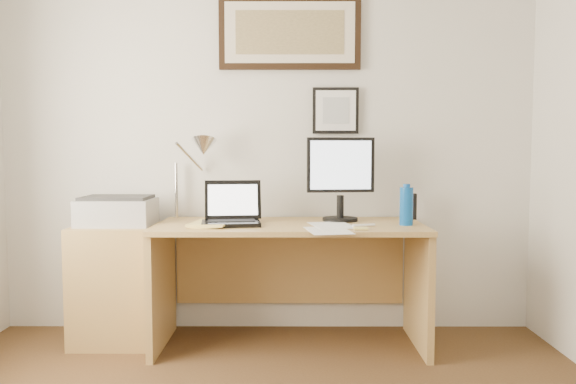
{
  "coord_description": "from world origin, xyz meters",
  "views": [
    {
      "loc": [
        0.15,
        -1.72,
        1.19
      ],
      "look_at": [
        0.14,
        1.43,
        0.96
      ],
      "focal_mm": 35.0,
      "sensor_mm": 36.0,
      "label": 1
    }
  ],
  "objects_px": {
    "side_cabinet": "(116,284)",
    "lcd_monitor": "(341,175)",
    "book": "(194,223)",
    "water_bottle": "(406,206)",
    "desk": "(290,259)",
    "laptop": "(232,215)",
    "printer": "(117,211)"
  },
  "relations": [
    {
      "from": "side_cabinet",
      "to": "desk",
      "type": "xyz_separation_m",
      "value": [
        1.07,
        0.04,
        0.15
      ]
    },
    {
      "from": "water_bottle",
      "to": "laptop",
      "type": "distance_m",
      "value": 1.04
    },
    {
      "from": "water_bottle",
      "to": "desk",
      "type": "xyz_separation_m",
      "value": [
        -0.69,
        0.15,
        -0.35
      ]
    },
    {
      "from": "side_cabinet",
      "to": "desk",
      "type": "bearing_deg",
      "value": 1.89
    },
    {
      "from": "laptop",
      "to": "lcd_monitor",
      "type": "xyz_separation_m",
      "value": [
        0.66,
        0.16,
        0.23
      ]
    },
    {
      "from": "desk",
      "to": "laptop",
      "type": "distance_m",
      "value": 0.47
    },
    {
      "from": "printer",
      "to": "side_cabinet",
      "type": "bearing_deg",
      "value": -95.94
    },
    {
      "from": "side_cabinet",
      "to": "desk",
      "type": "distance_m",
      "value": 1.08
    },
    {
      "from": "side_cabinet",
      "to": "book",
      "type": "height_order",
      "value": "book"
    },
    {
      "from": "book",
      "to": "laptop",
      "type": "distance_m",
      "value": 0.23
    },
    {
      "from": "laptop",
      "to": "lcd_monitor",
      "type": "height_order",
      "value": "lcd_monitor"
    },
    {
      "from": "book",
      "to": "laptop",
      "type": "bearing_deg",
      "value": 9.85
    },
    {
      "from": "side_cabinet",
      "to": "desk",
      "type": "height_order",
      "value": "desk"
    },
    {
      "from": "side_cabinet",
      "to": "lcd_monitor",
      "type": "xyz_separation_m",
      "value": [
        1.39,
        0.08,
        0.68
      ]
    },
    {
      "from": "laptop",
      "to": "printer",
      "type": "xyz_separation_m",
      "value": [
        -0.72,
        0.12,
        0.01
      ]
    },
    {
      "from": "side_cabinet",
      "to": "laptop",
      "type": "xyz_separation_m",
      "value": [
        0.72,
        -0.08,
        0.44
      ]
    },
    {
      "from": "lcd_monitor",
      "to": "side_cabinet",
      "type": "bearing_deg",
      "value": -176.75
    },
    {
      "from": "laptop",
      "to": "printer",
      "type": "distance_m",
      "value": 0.73
    },
    {
      "from": "book",
      "to": "lcd_monitor",
      "type": "bearing_deg",
      "value": 12.83
    },
    {
      "from": "book",
      "to": "water_bottle",
      "type": "bearing_deg",
      "value": 0.23
    },
    {
      "from": "laptop",
      "to": "side_cabinet",
      "type": "bearing_deg",
      "value": 173.36
    },
    {
      "from": "lcd_monitor",
      "to": "water_bottle",
      "type": "bearing_deg",
      "value": -27.86
    },
    {
      "from": "side_cabinet",
      "to": "lcd_monitor",
      "type": "distance_m",
      "value": 1.54
    },
    {
      "from": "side_cabinet",
      "to": "water_bottle",
      "type": "relative_size",
      "value": 3.26
    },
    {
      "from": "book",
      "to": "desk",
      "type": "height_order",
      "value": "book"
    },
    {
      "from": "side_cabinet",
      "to": "laptop",
      "type": "bearing_deg",
      "value": -6.64
    },
    {
      "from": "laptop",
      "to": "desk",
      "type": "bearing_deg",
      "value": 19.03
    },
    {
      "from": "desk",
      "to": "printer",
      "type": "xyz_separation_m",
      "value": [
        -1.07,
        0.0,
        0.3
      ]
    },
    {
      "from": "lcd_monitor",
      "to": "printer",
      "type": "relative_size",
      "value": 1.18
    },
    {
      "from": "lcd_monitor",
      "to": "printer",
      "type": "height_order",
      "value": "lcd_monitor"
    },
    {
      "from": "desk",
      "to": "lcd_monitor",
      "type": "relative_size",
      "value": 3.08
    },
    {
      "from": "water_bottle",
      "to": "book",
      "type": "distance_m",
      "value": 1.26
    }
  ]
}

